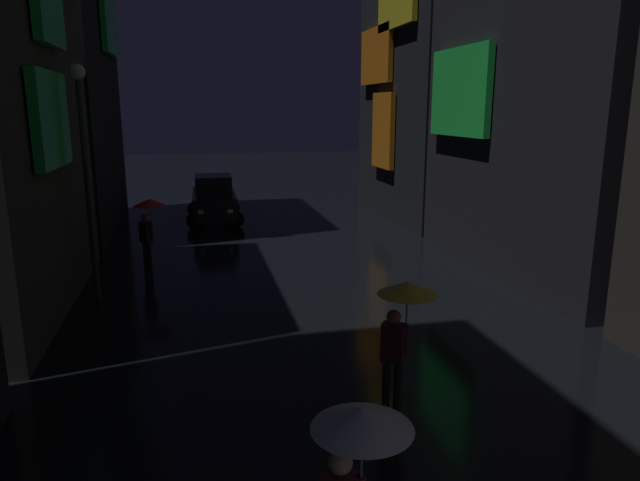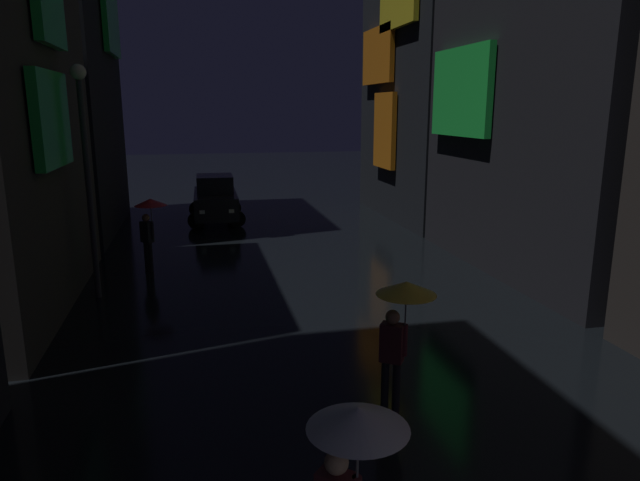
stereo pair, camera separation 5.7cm
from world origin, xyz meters
name	(u,v)px [view 1 (the left image)]	position (x,y,z in m)	size (l,w,h in m)	color
building_right_mid	(568,15)	(7.49, 13.41, 7.02)	(4.25, 8.81, 14.04)	black
building_right_far	(434,72)	(7.48, 22.07, 6.06)	(4.25, 8.13, 12.12)	black
pedestrian_far_right_red	(148,214)	(-3.82, 15.60, 1.67)	(0.90, 0.90, 2.12)	black
pedestrian_near_crossing_clear	(355,454)	(-1.30, 3.28, 1.67)	(0.90, 0.90, 2.12)	#2D2D38
pedestrian_foreground_right_yellow	(403,310)	(0.39, 6.60, 1.67)	(0.90, 0.90, 2.12)	black
car_distant	(214,199)	(-1.72, 22.78, 0.93)	(2.30, 4.17, 1.92)	black
streetlamp_left_far	(85,157)	(-5.00, 13.45, 3.49)	(0.36, 0.36, 5.59)	#2D2D33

